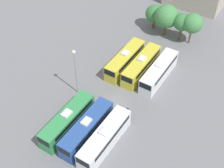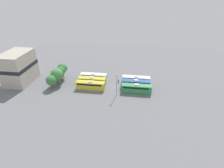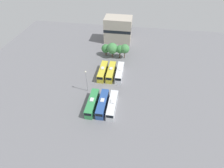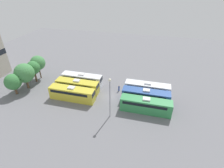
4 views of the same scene
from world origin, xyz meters
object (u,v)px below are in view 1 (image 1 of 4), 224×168
bus_2 (105,138)px  light_pole (75,66)px  bus_4 (142,65)px  tree_3 (193,23)px  bus_3 (125,60)px  bus_0 (68,120)px  bus_5 (159,71)px  tree_0 (155,14)px  tree_2 (182,22)px  bus_1 (87,128)px  tree_1 (166,17)px  worker_person (128,110)px

bus_2 → light_pole: bearing=146.2°
bus_4 → light_pole: bearing=-123.4°
bus_4 → tree_3: tree_3 is taller
bus_3 → bus_0: bearing=-90.3°
bus_5 → tree_3: size_ratio=1.60×
bus_0 → bus_5: bearing=68.6°
tree_0 → tree_2: bearing=-9.6°
bus_1 → bus_3: 17.78m
bus_4 → bus_0: bearing=-101.2°
bus_3 → light_pole: (-3.64, -10.56, 4.43)m
light_pole → tree_0: (2.20, 25.71, -2.66)m
light_pole → tree_0: size_ratio=1.67×
bus_2 → bus_5: (0.27, 17.90, 0.00)m
bus_3 → tree_1: bearing=82.8°
bus_2 → bus_5: bearing=89.1°
bus_4 → tree_0: 15.84m
bus_5 → tree_1: 14.88m
bus_2 → bus_3: same height
bus_1 → tree_3: 31.86m
bus_0 → tree_0: bearing=92.3°
light_pole → tree_3: size_ratio=1.34×
bus_0 → bus_2: size_ratio=1.00×
bus_1 → tree_1: tree_1 is taller
bus_5 → light_pole: size_ratio=1.20×
bus_3 → worker_person: bearing=-57.6°
worker_person → bus_5: bearing=87.3°
bus_1 → worker_person: (3.12, 7.20, -0.96)m
tree_0 → tree_2: size_ratio=0.89×
bus_3 → worker_person: size_ratio=6.44×
worker_person → tree_1: (-4.73, 24.29, 3.73)m
bus_5 → light_pole: light_pole is taller
bus_5 → tree_0: tree_0 is taller
bus_0 → bus_4: 18.30m
bus_0 → bus_3: same height
tree_2 → worker_person: bearing=-87.4°
bus_5 → worker_person: bearing=-92.7°
tree_0 → tree_3: bearing=-7.4°
bus_1 → bus_4: same height
light_pole → tree_1: (5.41, 24.59, -1.66)m
bus_1 → tree_2: tree_2 is taller
bus_1 → light_pole: (-7.03, 6.89, 4.43)m
bus_4 → tree_0: size_ratio=2.00×
tree_2 → bus_5: bearing=-83.3°
bus_4 → bus_2: bearing=-79.5°
bus_3 → tree_3: tree_3 is taller
bus_1 → tree_2: bearing=86.3°
bus_3 → tree_0: tree_0 is taller
light_pole → bus_1: bearing=-44.5°
bus_4 → tree_1: bearing=96.9°
bus_1 → tree_1: size_ratio=1.58×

